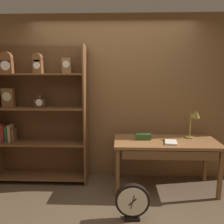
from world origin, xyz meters
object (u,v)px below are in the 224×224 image
at_px(workbench, 166,147).
at_px(open_repair_manual, 171,142).
at_px(bookshelf, 38,114).
at_px(round_clock_large, 132,202).
at_px(desk_lamp, 195,118).
at_px(toolbox_small, 143,136).

distance_m(workbench, open_repair_manual, 0.14).
bearing_deg(bookshelf, round_clock_large, -34.39).
relative_size(desk_lamp, round_clock_large, 1.01).
xyz_separation_m(desk_lamp, round_clock_large, (-0.94, -0.86, -0.83)).
xyz_separation_m(bookshelf, round_clock_large, (1.43, -0.98, -0.85)).
xyz_separation_m(bookshelf, workbench, (1.94, -0.25, -0.41)).
bearing_deg(desk_lamp, workbench, -162.68).
bearing_deg(open_repair_manual, toolbox_small, 164.61).
bearing_deg(round_clock_large, workbench, 54.45).
height_order(workbench, desk_lamp, desk_lamp).
height_order(bookshelf, round_clock_large, bookshelf).
bearing_deg(bookshelf, toolbox_small, -6.02).
xyz_separation_m(workbench, round_clock_large, (-0.52, -0.72, -0.44)).
bearing_deg(workbench, open_repair_manual, -61.89).
distance_m(workbench, desk_lamp, 0.60).
bearing_deg(round_clock_large, bookshelf, 145.61).
xyz_separation_m(bookshelf, open_repair_manual, (1.99, -0.34, -0.32)).
height_order(bookshelf, toolbox_small, bookshelf).
bearing_deg(desk_lamp, open_repair_manual, -149.78).
bearing_deg(desk_lamp, bookshelf, 177.11).
distance_m(toolbox_small, round_clock_large, 1.00).
bearing_deg(toolbox_small, desk_lamp, 3.89).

